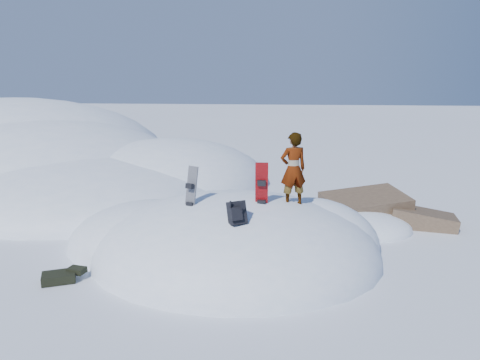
# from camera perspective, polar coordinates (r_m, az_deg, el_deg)

# --- Properties ---
(ground) EXTENTS (120.00, 120.00, 0.00)m
(ground) POSITION_cam_1_polar(r_m,az_deg,el_deg) (11.55, -0.56, -9.23)
(ground) COLOR white
(ground) RESTS_ON ground
(snow_mound) EXTENTS (8.00, 6.00, 3.00)m
(snow_mound) POSITION_cam_1_polar(r_m,az_deg,el_deg) (11.79, -1.28, -8.77)
(snow_mound) COLOR white
(snow_mound) RESTS_ON ground
(snow_ridge) EXTENTS (21.50, 18.50, 6.40)m
(snow_ridge) POSITION_cam_1_polar(r_m,az_deg,el_deg) (23.95, -23.38, 1.26)
(snow_ridge) COLOR white
(snow_ridge) RESTS_ON ground
(rock_outcrop) EXTENTS (4.68, 4.41, 1.68)m
(rock_outcrop) POSITION_cam_1_polar(r_m,az_deg,el_deg) (14.54, 15.57, -4.98)
(rock_outcrop) COLOR brown
(rock_outcrop) RESTS_ON ground
(snowboard_red) EXTENTS (0.29, 0.18, 1.55)m
(snowboard_red) POSITION_cam_1_polar(r_m,az_deg,el_deg) (10.66, 2.64, -1.83)
(snowboard_red) COLOR red
(snowboard_red) RESTS_ON snow_mound
(snowboard_dark) EXTENTS (0.38, 0.39, 1.44)m
(snowboard_dark) POSITION_cam_1_polar(r_m,az_deg,el_deg) (10.73, -6.07, -2.10)
(snowboard_dark) COLOR black
(snowboard_dark) RESTS_ON snow_mound
(backpack) EXTENTS (0.48, 0.53, 0.57)m
(backpack) POSITION_cam_1_polar(r_m,az_deg,el_deg) (9.69, -0.39, -4.02)
(backpack) COLOR black
(backpack) RESTS_ON snow_mound
(gear_pile) EXTENTS (0.92, 0.72, 0.24)m
(gear_pile) POSITION_cam_1_polar(r_m,az_deg,el_deg) (10.87, -20.91, -10.89)
(gear_pile) COLOR black
(gear_pile) RESTS_ON ground
(person) EXTENTS (0.74, 0.62, 1.73)m
(person) POSITION_cam_1_polar(r_m,az_deg,el_deg) (10.92, 6.50, 1.31)
(person) COLOR slate
(person) RESTS_ON snow_mound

